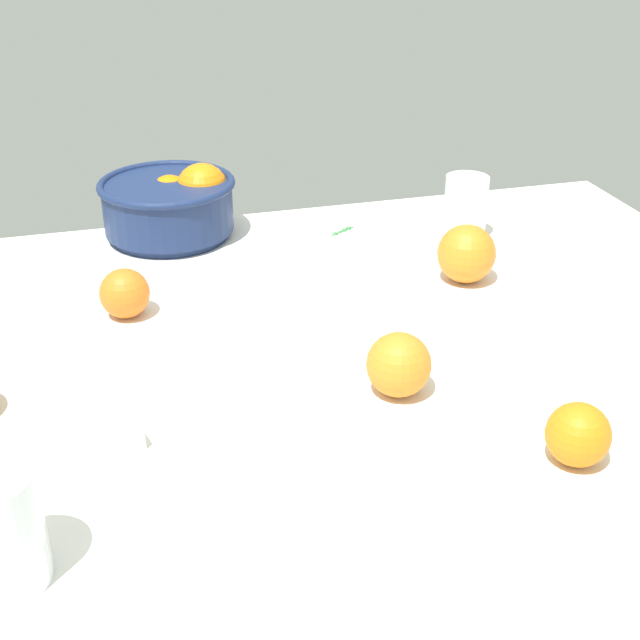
% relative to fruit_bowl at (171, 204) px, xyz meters
% --- Properties ---
extents(ground_plane, '(1.34, 1.09, 0.03)m').
position_rel_fruit_bowl_xyz_m(ground_plane, '(0.14, -0.48, -0.07)').
color(ground_plane, white).
extents(fruit_bowl, '(0.22, 0.22, 0.12)m').
position_rel_fruit_bowl_xyz_m(fruit_bowl, '(0.00, 0.00, 0.00)').
color(fruit_bowl, navy).
rests_on(fruit_bowl, ground_plane).
extents(second_glass, '(0.07, 0.07, 0.10)m').
position_rel_fruit_bowl_xyz_m(second_glass, '(0.46, -0.14, -0.01)').
color(second_glass, white).
rests_on(second_glass, ground_plane).
extents(loose_orange_0, '(0.07, 0.07, 0.07)m').
position_rel_fruit_bowl_xyz_m(loose_orange_0, '(0.33, -0.73, -0.02)').
color(loose_orange_0, orange).
rests_on(loose_orange_0, ground_plane).
extents(loose_orange_1, '(0.09, 0.09, 0.09)m').
position_rel_fruit_bowl_xyz_m(loose_orange_1, '(0.40, -0.29, -0.01)').
color(loose_orange_1, orange).
rests_on(loose_orange_1, ground_plane).
extents(loose_orange_2, '(0.07, 0.07, 0.07)m').
position_rel_fruit_bowl_xyz_m(loose_orange_2, '(-0.10, -0.27, -0.02)').
color(loose_orange_2, orange).
rests_on(loose_orange_2, ground_plane).
extents(loose_orange_3, '(0.08, 0.08, 0.08)m').
position_rel_fruit_bowl_xyz_m(loose_orange_3, '(0.19, -0.55, -0.02)').
color(loose_orange_3, orange).
rests_on(loose_orange_3, ground_plane).
extents(herb_sprig_1, '(0.05, 0.03, 0.01)m').
position_rel_fruit_bowl_xyz_m(herb_sprig_1, '(0.28, -0.06, -0.05)').
color(herb_sprig_1, '#35793F').
rests_on(herb_sprig_1, ground_plane).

